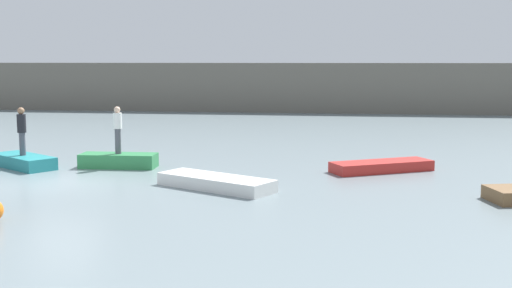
# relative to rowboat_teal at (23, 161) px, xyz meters

# --- Properties ---
(ground_plane) EXTENTS (120.00, 120.00, 0.00)m
(ground_plane) POSITION_rel_rowboat_teal_xyz_m (2.63, -2.50, -0.23)
(ground_plane) COLOR slate
(embankment_wall) EXTENTS (80.00, 1.20, 3.71)m
(embankment_wall) POSITION_rel_rowboat_teal_xyz_m (2.63, 26.42, 1.63)
(embankment_wall) COLOR #666056
(embankment_wall) RESTS_ON ground_plane
(rowboat_teal) EXTENTS (3.06, 2.58, 0.46)m
(rowboat_teal) POSITION_rel_rowboat_teal_xyz_m (0.00, 0.00, 0.00)
(rowboat_teal) COLOR teal
(rowboat_teal) RESTS_ON ground_plane
(rowboat_green) EXTENTS (2.81, 1.10, 0.52)m
(rowboat_green) POSITION_rel_rowboat_teal_xyz_m (3.48, 0.49, 0.03)
(rowboat_green) COLOR #2D7F47
(rowboat_green) RESTS_ON ground_plane
(rowboat_white) EXTENTS (3.95, 2.85, 0.39)m
(rowboat_white) POSITION_rel_rowboat_teal_xyz_m (7.81, -2.83, -0.04)
(rowboat_white) COLOR white
(rowboat_white) RESTS_ON ground_plane
(rowboat_red) EXTENTS (3.76, 2.75, 0.37)m
(rowboat_red) POSITION_rel_rowboat_teal_xyz_m (13.02, 1.01, -0.04)
(rowboat_red) COLOR red
(rowboat_red) RESTS_ON ground_plane
(person_white_shirt) EXTENTS (0.32, 0.32, 1.73)m
(person_white_shirt) POSITION_rel_rowboat_teal_xyz_m (3.48, 0.49, 1.26)
(person_white_shirt) COLOR #4C4C56
(person_white_shirt) RESTS_ON rowboat_green
(person_dark_shirt) EXTENTS (0.32, 0.32, 1.76)m
(person_dark_shirt) POSITION_rel_rowboat_teal_xyz_m (0.00, -0.00, 1.22)
(person_dark_shirt) COLOR #4C4C56
(person_dark_shirt) RESTS_ON rowboat_teal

